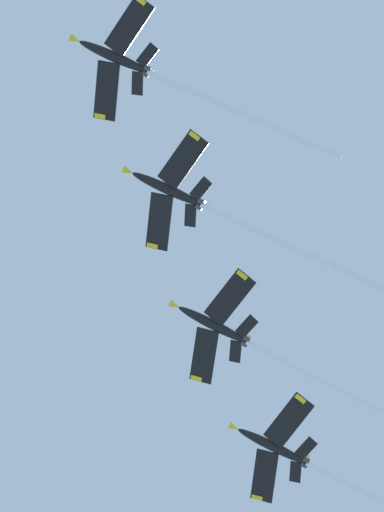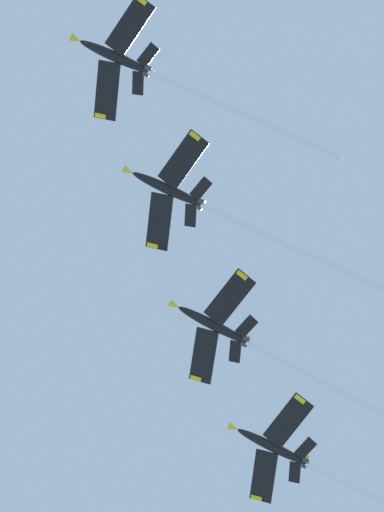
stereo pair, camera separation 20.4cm
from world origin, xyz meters
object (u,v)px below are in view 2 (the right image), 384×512
(jet_second, at_px, (219,213))
(jet_third, at_px, (244,341))
(jet_lead, at_px, (159,77))
(jet_fourth, at_px, (300,460))

(jet_second, distance_m, jet_third, 20.19)
(jet_lead, bearing_deg, jet_fourth, -4.78)
(jet_second, bearing_deg, jet_lead, 171.29)
(jet_fourth, bearing_deg, jet_lead, 175.22)
(jet_third, height_order, jet_fourth, jet_third)
(jet_lead, xyz_separation_m, jet_fourth, (62.02, -5.19, -13.16))
(jet_lead, relative_size, jet_second, 0.97)
(jet_lead, distance_m, jet_second, 22.55)
(jet_lead, height_order, jet_fourth, jet_lead)
(jet_lead, relative_size, jet_fourth, 1.16)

